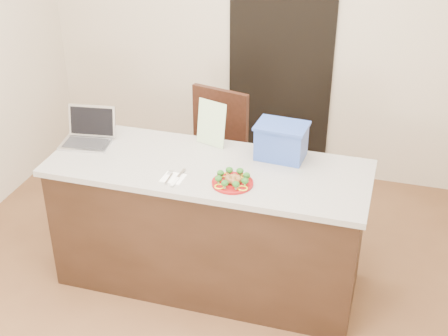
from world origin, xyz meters
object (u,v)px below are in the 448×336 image
(yogurt_bottle, at_px, (237,187))
(island, at_px, (208,225))
(napkin, at_px, (173,178))
(blue_box, at_px, (281,141))
(plate, at_px, (233,183))
(laptop, at_px, (89,133))
(chair, at_px, (216,150))

(yogurt_bottle, bearing_deg, island, 137.14)
(napkin, height_order, blue_box, blue_box)
(island, relative_size, plate, 8.14)
(napkin, relative_size, laptop, 0.37)
(chair, bearing_deg, laptop, -122.23)
(plate, xyz_separation_m, blue_box, (0.21, 0.42, 0.11))
(yogurt_bottle, bearing_deg, blue_box, 71.34)
(napkin, height_order, laptop, laptop)
(island, bearing_deg, blue_box, 29.84)
(island, relative_size, napkin, 15.68)
(island, xyz_separation_m, laptop, (-0.88, 0.10, 0.52))
(plate, relative_size, laptop, 0.71)
(plate, distance_m, chair, 1.09)
(yogurt_bottle, bearing_deg, chair, 113.51)
(island, height_order, blue_box, blue_box)
(plate, relative_size, chair, 0.24)
(yogurt_bottle, xyz_separation_m, blue_box, (0.16, 0.48, 0.09))
(island, distance_m, laptop, 1.03)
(napkin, xyz_separation_m, laptop, (-0.73, 0.31, 0.06))
(plate, xyz_separation_m, chair, (-0.40, 0.96, -0.33))
(blue_box, relative_size, chair, 0.32)
(napkin, bearing_deg, plate, 5.89)
(laptop, relative_size, chair, 0.34)
(yogurt_bottle, height_order, blue_box, blue_box)
(napkin, bearing_deg, island, 54.56)
(island, bearing_deg, laptop, 173.58)
(napkin, distance_m, blue_box, 0.74)
(napkin, bearing_deg, yogurt_bottle, -3.54)
(plate, bearing_deg, island, 140.59)
(chair, bearing_deg, napkin, -75.08)
(napkin, distance_m, yogurt_bottle, 0.41)
(chair, bearing_deg, blue_box, -28.87)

